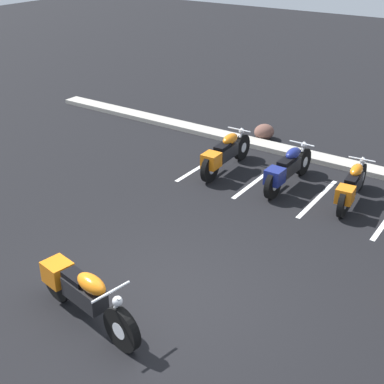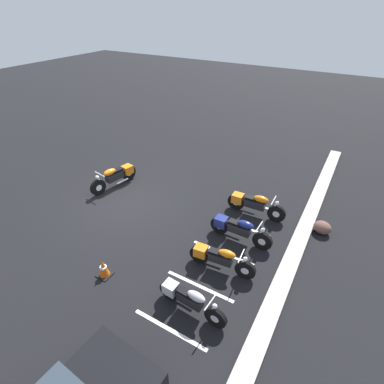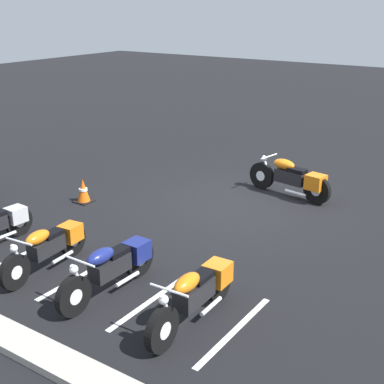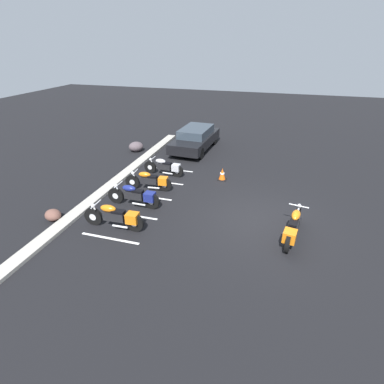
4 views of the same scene
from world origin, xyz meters
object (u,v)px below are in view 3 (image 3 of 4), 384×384
object	(u,v)px
motorcycle_orange_featured	(293,178)
parked_bike_1	(113,266)
parked_bike_0	(197,293)
parked_bike_2	(49,246)
traffic_cone	(83,191)

from	to	relation	value
motorcycle_orange_featured	parked_bike_1	bearing A→B (deg)	94.42
motorcycle_orange_featured	parked_bike_0	bearing A→B (deg)	110.16
parked_bike_1	parked_bike_2	size ratio (longest dim) A/B	1.06
motorcycle_orange_featured	parked_bike_1	world-z (taller)	motorcycle_orange_featured
motorcycle_orange_featured	parked_bike_2	bearing A→B (deg)	80.71
motorcycle_orange_featured	parked_bike_1	size ratio (longest dim) A/B	1.05
traffic_cone	parked_bike_0	bearing A→B (deg)	151.84
parked_bike_1	traffic_cone	bearing A→B (deg)	-127.85
parked_bike_0	traffic_cone	size ratio (longest dim) A/B	3.89
parked_bike_0	parked_bike_2	world-z (taller)	parked_bike_0
parked_bike_2	parked_bike_1	bearing A→B (deg)	86.03
motorcycle_orange_featured	traffic_cone	size ratio (longest dim) A/B	4.01
motorcycle_orange_featured	traffic_cone	world-z (taller)	motorcycle_orange_featured
parked_bike_1	parked_bike_2	distance (m)	1.48
parked_bike_0	traffic_cone	distance (m)	5.68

